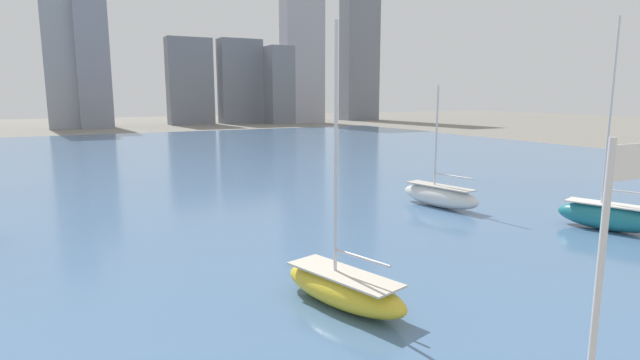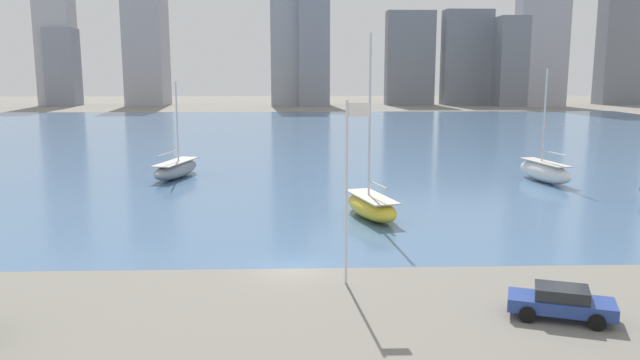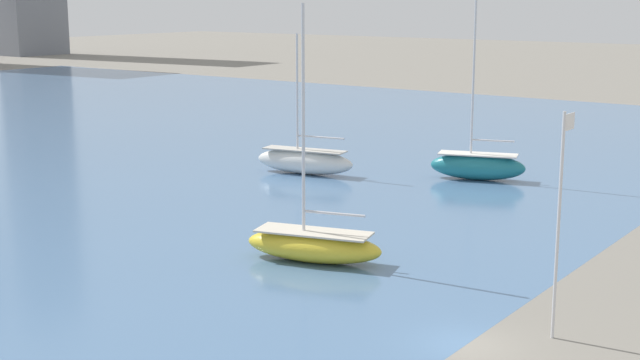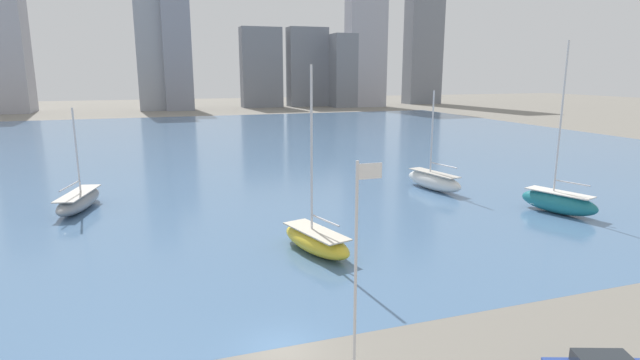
{
  "view_description": "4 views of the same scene",
  "coord_description": "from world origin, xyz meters",
  "px_view_note": "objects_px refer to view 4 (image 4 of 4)",
  "views": [
    {
      "loc": [
        -6.21,
        -8.24,
        10.56
      ],
      "look_at": [
        7.19,
        17.09,
        5.67
      ],
      "focal_mm": 28.0,
      "sensor_mm": 36.0,
      "label": 1
    },
    {
      "loc": [
        0.35,
        -34.59,
        11.26
      ],
      "look_at": [
        2.2,
        16.95,
        2.21
      ],
      "focal_mm": 35.0,
      "sensor_mm": 36.0,
      "label": 2
    },
    {
      "loc": [
        -32.25,
        -15.6,
        14.37
      ],
      "look_at": [
        3.58,
        10.16,
        5.28
      ],
      "focal_mm": 50.0,
      "sensor_mm": 36.0,
      "label": 3
    },
    {
      "loc": [
        -5.46,
        -22.02,
        13.49
      ],
      "look_at": [
        5.92,
        11.15,
        5.91
      ],
      "focal_mm": 28.0,
      "sensor_mm": 36.0,
      "label": 4
    }
  ],
  "objects_px": {
    "flag_pole": "(357,258)",
    "sailboat_teal": "(558,201)",
    "sailboat_yellow": "(316,240)",
    "sailboat_white": "(434,180)",
    "sailboat_gray": "(79,201)"
  },
  "relations": [
    {
      "from": "sailboat_yellow",
      "to": "sailboat_teal",
      "type": "distance_m",
      "value": 25.95
    },
    {
      "from": "sailboat_yellow",
      "to": "sailboat_teal",
      "type": "relative_size",
      "value": 0.86
    },
    {
      "from": "sailboat_white",
      "to": "sailboat_teal",
      "type": "bearing_deg",
      "value": -74.62
    },
    {
      "from": "sailboat_gray",
      "to": "sailboat_yellow",
      "type": "bearing_deg",
      "value": -31.73
    },
    {
      "from": "sailboat_gray",
      "to": "sailboat_teal",
      "type": "relative_size",
      "value": 0.62
    },
    {
      "from": "flag_pole",
      "to": "sailboat_teal",
      "type": "xyz_separation_m",
      "value": [
        28.88,
        17.59,
        -4.18
      ]
    },
    {
      "from": "flag_pole",
      "to": "sailboat_teal",
      "type": "height_order",
      "value": "sailboat_teal"
    },
    {
      "from": "flag_pole",
      "to": "sailboat_yellow",
      "type": "bearing_deg",
      "value": 78.47
    },
    {
      "from": "sailboat_teal",
      "to": "sailboat_white",
      "type": "bearing_deg",
      "value": 97.69
    },
    {
      "from": "flag_pole",
      "to": "sailboat_white",
      "type": "bearing_deg",
      "value": 53.11
    },
    {
      "from": "sailboat_white",
      "to": "flag_pole",
      "type": "bearing_deg",
      "value": -137.64
    },
    {
      "from": "flag_pole",
      "to": "sailboat_yellow",
      "type": "distance_m",
      "value": 15.91
    },
    {
      "from": "sailboat_yellow",
      "to": "sailboat_gray",
      "type": "xyz_separation_m",
      "value": [
        -18.64,
        19.08,
        -0.03
      ]
    },
    {
      "from": "sailboat_gray",
      "to": "sailboat_white",
      "type": "bearing_deg",
      "value": 8.21
    },
    {
      "from": "sailboat_white",
      "to": "sailboat_teal",
      "type": "xyz_separation_m",
      "value": [
        6.2,
        -12.63,
        0.08
      ]
    }
  ]
}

